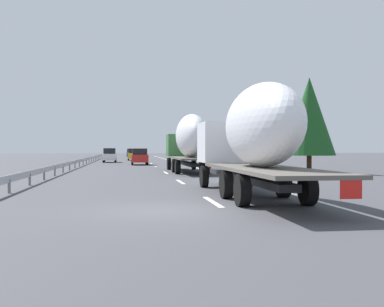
% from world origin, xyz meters
% --- Properties ---
extents(ground_plane, '(260.00, 260.00, 0.00)m').
position_xyz_m(ground_plane, '(40.00, 0.00, 0.00)').
color(ground_plane, '#424247').
extents(lane_stripe_0, '(3.20, 0.20, 0.01)m').
position_xyz_m(lane_stripe_0, '(2.00, -1.80, 0.00)').
color(lane_stripe_0, white).
rests_on(lane_stripe_0, ground_plane).
extents(lane_stripe_1, '(3.20, 0.20, 0.01)m').
position_xyz_m(lane_stripe_1, '(11.72, -1.80, 0.00)').
color(lane_stripe_1, white).
rests_on(lane_stripe_1, ground_plane).
extents(lane_stripe_2, '(3.20, 0.20, 0.01)m').
position_xyz_m(lane_stripe_2, '(21.57, -1.80, 0.00)').
color(lane_stripe_2, white).
rests_on(lane_stripe_2, ground_plane).
extents(lane_stripe_3, '(3.20, 0.20, 0.01)m').
position_xyz_m(lane_stripe_3, '(34.76, -1.80, 0.00)').
color(lane_stripe_3, white).
rests_on(lane_stripe_3, ground_plane).
extents(lane_stripe_4, '(3.20, 0.20, 0.01)m').
position_xyz_m(lane_stripe_4, '(36.82, -1.80, 0.00)').
color(lane_stripe_4, white).
rests_on(lane_stripe_4, ground_plane).
extents(lane_stripe_5, '(3.20, 0.20, 0.01)m').
position_xyz_m(lane_stripe_5, '(42.82, -1.80, 0.00)').
color(lane_stripe_5, white).
rests_on(lane_stripe_5, ground_plane).
extents(lane_stripe_6, '(3.20, 0.20, 0.01)m').
position_xyz_m(lane_stripe_6, '(58.32, -1.80, 0.00)').
color(lane_stripe_6, white).
rests_on(lane_stripe_6, ground_plane).
extents(lane_stripe_7, '(3.20, 0.20, 0.01)m').
position_xyz_m(lane_stripe_7, '(58.02, -1.80, 0.00)').
color(lane_stripe_7, white).
rests_on(lane_stripe_7, ground_plane).
extents(lane_stripe_8, '(3.20, 0.20, 0.01)m').
position_xyz_m(lane_stripe_8, '(78.55, -1.80, 0.00)').
color(lane_stripe_8, white).
rests_on(lane_stripe_8, ground_plane).
extents(edge_line_right, '(110.00, 0.20, 0.01)m').
position_xyz_m(edge_line_right, '(45.00, -5.50, 0.00)').
color(edge_line_right, white).
rests_on(edge_line_right, ground_plane).
extents(truck_lead, '(12.81, 2.55, 4.41)m').
position_xyz_m(truck_lead, '(21.54, -3.60, 2.50)').
color(truck_lead, '#387038').
rests_on(truck_lead, ground_plane).
extents(truck_trailing, '(13.71, 2.55, 4.17)m').
position_xyz_m(truck_trailing, '(3.37, -3.60, 2.37)').
color(truck_trailing, silver).
rests_on(truck_trailing, ground_plane).
extents(car_yellow_coupe, '(4.68, 1.76, 1.86)m').
position_xyz_m(car_yellow_coupe, '(59.43, 0.14, 0.94)').
color(car_yellow_coupe, gold).
rests_on(car_yellow_coupe, ground_plane).
extents(car_white_van, '(4.27, 1.75, 1.90)m').
position_xyz_m(car_white_van, '(49.09, 3.44, 0.95)').
color(car_white_van, white).
rests_on(car_white_van, ground_plane).
extents(car_red_compact, '(4.26, 1.88, 1.86)m').
position_xyz_m(car_red_compact, '(39.11, -0.28, 0.94)').
color(car_red_compact, red).
rests_on(car_red_compact, ground_plane).
extents(car_blue_sedan, '(4.70, 1.85, 1.77)m').
position_xyz_m(car_blue_sedan, '(94.77, 0.27, 0.91)').
color(car_blue_sedan, '#28479E').
rests_on(car_blue_sedan, ground_plane).
extents(road_sign, '(0.10, 0.90, 3.30)m').
position_xyz_m(road_sign, '(46.74, -6.70, 2.28)').
color(road_sign, gray).
rests_on(road_sign, ground_plane).
extents(tree_0, '(2.54, 2.54, 5.60)m').
position_xyz_m(tree_0, '(33.28, -11.84, 3.60)').
color(tree_0, '#472D19').
rests_on(tree_0, ground_plane).
extents(tree_1, '(3.80, 3.80, 6.85)m').
position_xyz_m(tree_1, '(23.48, -9.61, 4.15)').
color(tree_1, '#472D19').
rests_on(tree_1, ground_plane).
extents(tree_2, '(2.46, 2.46, 5.13)m').
position_xyz_m(tree_2, '(24.84, -11.37, 3.32)').
color(tree_2, '#472D19').
rests_on(tree_2, ground_plane).
extents(tree_3, '(3.98, 3.98, 7.32)m').
position_xyz_m(tree_3, '(19.96, -12.70, 4.32)').
color(tree_3, '#472D19').
rests_on(tree_3, ground_plane).
extents(tree_4, '(3.65, 3.65, 6.60)m').
position_xyz_m(tree_4, '(75.52, -11.27, 4.28)').
color(tree_4, '#472D19').
rests_on(tree_4, ground_plane).
extents(guardrail_median, '(94.00, 0.10, 0.76)m').
position_xyz_m(guardrail_median, '(43.00, 6.00, 0.58)').
color(guardrail_median, '#9EA0A5').
rests_on(guardrail_median, ground_plane).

